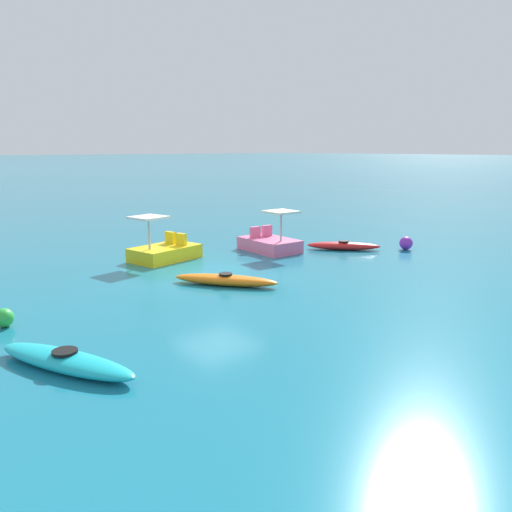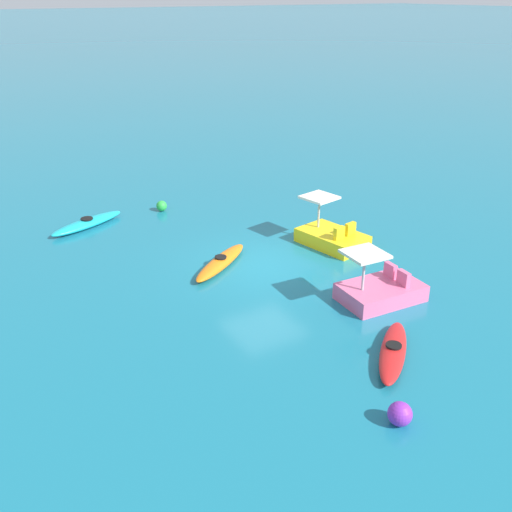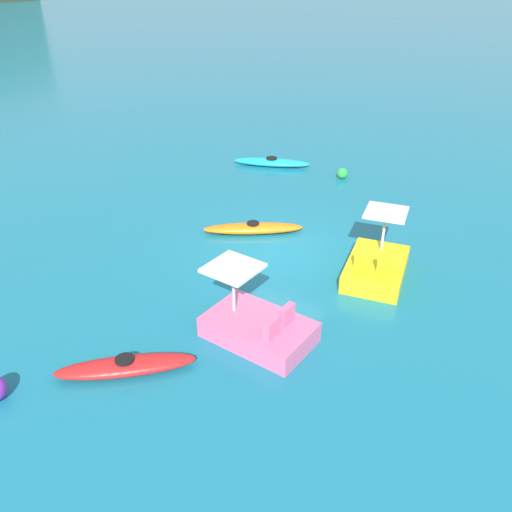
{
  "view_description": "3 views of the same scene",
  "coord_description": "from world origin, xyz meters",
  "px_view_note": "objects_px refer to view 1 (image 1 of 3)",
  "views": [
    {
      "loc": [
        9.75,
        12.89,
        4.03
      ],
      "look_at": [
        -0.77,
        1.08,
        0.66
      ],
      "focal_mm": 35.71,
      "sensor_mm": 36.0,
      "label": 1
    },
    {
      "loc": [
        -15.0,
        9.66,
        8.42
      ],
      "look_at": [
        0.15,
        0.21,
        0.31
      ],
      "focal_mm": 41.29,
      "sensor_mm": 36.0,
      "label": 2
    },
    {
      "loc": [
        -11.86,
        -6.37,
        7.39
      ],
      "look_at": [
        -1.03,
        0.17,
        0.27
      ],
      "focal_mm": 35.81,
      "sensor_mm": 36.0,
      "label": 3
    }
  ],
  "objects_px": {
    "kayak_red": "(343,246)",
    "pedal_boat_yellow": "(165,251)",
    "buoy_green": "(4,318)",
    "kayak_cyan": "(66,361)",
    "buoy_purple": "(406,243)",
    "pedal_boat_pink": "(270,243)",
    "kayak_orange": "(226,280)"
  },
  "relations": [
    {
      "from": "kayak_red",
      "to": "pedal_boat_yellow",
      "type": "bearing_deg",
      "value": -26.29
    },
    {
      "from": "pedal_boat_yellow",
      "to": "buoy_green",
      "type": "distance_m",
      "value": 7.57
    },
    {
      "from": "kayak_cyan",
      "to": "buoy_purple",
      "type": "bearing_deg",
      "value": -171.84
    },
    {
      "from": "pedal_boat_pink",
      "to": "pedal_boat_yellow",
      "type": "distance_m",
      "value": 4.23
    },
    {
      "from": "buoy_green",
      "to": "pedal_boat_pink",
      "type": "bearing_deg",
      "value": -167.38
    },
    {
      "from": "pedal_boat_yellow",
      "to": "kayak_orange",
      "type": "bearing_deg",
      "value": 83.03
    },
    {
      "from": "pedal_boat_yellow",
      "to": "buoy_green",
      "type": "xyz_separation_m",
      "value": [
        6.57,
        3.74,
        -0.12
      ]
    },
    {
      "from": "kayak_red",
      "to": "buoy_purple",
      "type": "xyz_separation_m",
      "value": [
        -1.91,
        1.66,
        0.1
      ]
    },
    {
      "from": "pedal_boat_pink",
      "to": "kayak_orange",
      "type": "bearing_deg",
      "value": 32.62
    },
    {
      "from": "kayak_orange",
      "to": "buoy_green",
      "type": "bearing_deg",
      "value": -4.98
    },
    {
      "from": "kayak_orange",
      "to": "buoy_green",
      "type": "height_order",
      "value": "buoy_green"
    },
    {
      "from": "kayak_orange",
      "to": "pedal_boat_pink",
      "type": "xyz_separation_m",
      "value": [
        -4.52,
        -2.89,
        0.17
      ]
    },
    {
      "from": "pedal_boat_yellow",
      "to": "buoy_green",
      "type": "relative_size",
      "value": 6.0
    },
    {
      "from": "kayak_orange",
      "to": "kayak_cyan",
      "type": "distance_m",
      "value": 6.46
    },
    {
      "from": "kayak_orange",
      "to": "pedal_boat_pink",
      "type": "relative_size",
      "value": 1.18
    },
    {
      "from": "kayak_orange",
      "to": "kayak_red",
      "type": "xyz_separation_m",
      "value": [
        -6.93,
        -1.11,
        0.0
      ]
    },
    {
      "from": "kayak_cyan",
      "to": "pedal_boat_pink",
      "type": "relative_size",
      "value": 1.3
    },
    {
      "from": "kayak_orange",
      "to": "buoy_green",
      "type": "relative_size",
      "value": 6.81
    },
    {
      "from": "kayak_orange",
      "to": "kayak_cyan",
      "type": "bearing_deg",
      "value": 24.34
    },
    {
      "from": "kayak_red",
      "to": "kayak_cyan",
      "type": "height_order",
      "value": "same"
    },
    {
      "from": "kayak_orange",
      "to": "kayak_red",
      "type": "height_order",
      "value": "same"
    },
    {
      "from": "kayak_red",
      "to": "buoy_purple",
      "type": "distance_m",
      "value": 2.53
    },
    {
      "from": "pedal_boat_yellow",
      "to": "kayak_red",
      "type": "bearing_deg",
      "value": 153.71
    },
    {
      "from": "kayak_cyan",
      "to": "pedal_boat_pink",
      "type": "xyz_separation_m",
      "value": [
        -10.41,
        -5.56,
        0.17
      ]
    },
    {
      "from": "pedal_boat_pink",
      "to": "buoy_purple",
      "type": "relative_size",
      "value": 4.79
    },
    {
      "from": "pedal_boat_yellow",
      "to": "buoy_purple",
      "type": "relative_size",
      "value": 4.97
    },
    {
      "from": "kayak_orange",
      "to": "buoy_green",
      "type": "distance_m",
      "value": 6.07
    },
    {
      "from": "pedal_boat_pink",
      "to": "pedal_boat_yellow",
      "type": "xyz_separation_m",
      "value": [
        4.0,
        -1.38,
        0.0
      ]
    },
    {
      "from": "pedal_boat_yellow",
      "to": "pedal_boat_pink",
      "type": "bearing_deg",
      "value": 161.0
    },
    {
      "from": "pedal_boat_pink",
      "to": "buoy_purple",
      "type": "bearing_deg",
      "value": 141.4
    },
    {
      "from": "kayak_cyan",
      "to": "pedal_boat_pink",
      "type": "height_order",
      "value": "pedal_boat_pink"
    },
    {
      "from": "kayak_red",
      "to": "pedal_boat_pink",
      "type": "distance_m",
      "value": 3.0
    }
  ]
}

